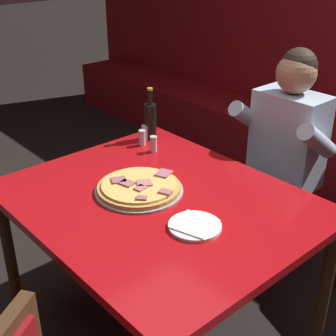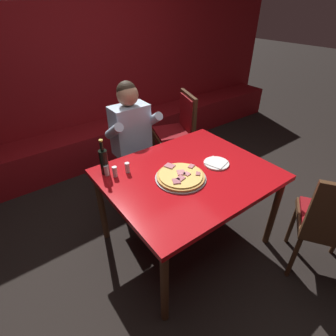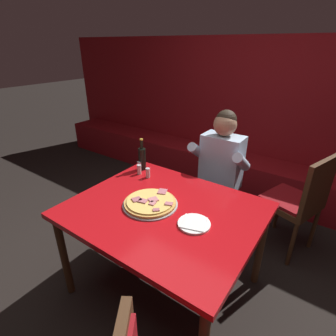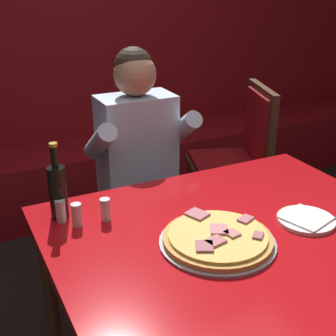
# 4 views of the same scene
# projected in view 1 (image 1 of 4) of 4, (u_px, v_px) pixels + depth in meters

# --- Properties ---
(ground_plane) EXTENTS (24.00, 24.00, 0.00)m
(ground_plane) POSITION_uv_depth(u_px,v_px,m) (160.00, 328.00, 2.37)
(ground_plane) COLOR black
(main_dining_table) EXTENTS (1.29, 1.07, 0.76)m
(main_dining_table) POSITION_uv_depth(u_px,v_px,m) (159.00, 213.00, 2.06)
(main_dining_table) COLOR #422816
(main_dining_table) RESTS_ON ground_plane
(pizza) EXTENTS (0.39, 0.39, 0.05)m
(pizza) POSITION_uv_depth(u_px,v_px,m) (139.00, 188.00, 2.07)
(pizza) COLOR #9E9EA3
(pizza) RESTS_ON main_dining_table
(plate_white_paper) EXTENTS (0.21, 0.21, 0.02)m
(plate_white_paper) POSITION_uv_depth(u_px,v_px,m) (195.00, 226.00, 1.82)
(plate_white_paper) COLOR white
(plate_white_paper) RESTS_ON main_dining_table
(beer_bottle) EXTENTS (0.07, 0.07, 0.29)m
(beer_bottle) POSITION_uv_depth(u_px,v_px,m) (150.00, 120.00, 2.56)
(beer_bottle) COLOR black
(beer_bottle) RESTS_ON main_dining_table
(shaker_oregano) EXTENTS (0.04, 0.04, 0.09)m
(shaker_oregano) POSITION_uv_depth(u_px,v_px,m) (145.00, 134.00, 2.57)
(shaker_oregano) COLOR silver
(shaker_oregano) RESTS_ON main_dining_table
(shaker_parmesan) EXTENTS (0.04, 0.04, 0.09)m
(shaker_parmesan) POSITION_uv_depth(u_px,v_px,m) (154.00, 145.00, 2.44)
(shaker_parmesan) COLOR silver
(shaker_parmesan) RESTS_ON main_dining_table
(shaker_black_pepper) EXTENTS (0.04, 0.04, 0.09)m
(shaker_black_pepper) POSITION_uv_depth(u_px,v_px,m) (142.00, 138.00, 2.51)
(shaker_black_pepper) COLOR silver
(shaker_black_pepper) RESTS_ON main_dining_table
(diner_seated_blue_shirt) EXTENTS (0.53, 0.53, 1.27)m
(diner_seated_blue_shirt) POSITION_uv_depth(u_px,v_px,m) (277.00, 155.00, 2.55)
(diner_seated_blue_shirt) COLOR black
(diner_seated_blue_shirt) RESTS_ON ground_plane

